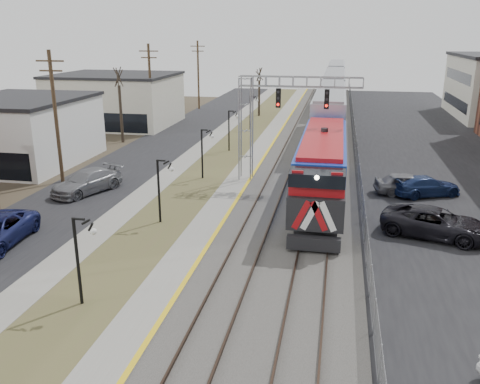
# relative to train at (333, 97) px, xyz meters

# --- Properties ---
(street_west) EXTENTS (7.00, 120.00, 0.04)m
(street_west) POSITION_rel_train_xyz_m (-17.00, -24.36, -2.90)
(street_west) COLOR black
(street_west) RESTS_ON ground
(sidewalk) EXTENTS (2.00, 120.00, 0.08)m
(sidewalk) POSITION_rel_train_xyz_m (-12.50, -24.36, -2.88)
(sidewalk) COLOR gray
(sidewalk) RESTS_ON ground
(grass_median) EXTENTS (4.00, 120.00, 0.06)m
(grass_median) POSITION_rel_train_xyz_m (-9.50, -24.36, -2.89)
(grass_median) COLOR brown
(grass_median) RESTS_ON ground
(platform) EXTENTS (2.00, 120.00, 0.24)m
(platform) POSITION_rel_train_xyz_m (-6.50, -24.36, -2.80)
(platform) COLOR gray
(platform) RESTS_ON ground
(ballast_bed) EXTENTS (8.00, 120.00, 0.20)m
(ballast_bed) POSITION_rel_train_xyz_m (-1.50, -24.36, -2.82)
(ballast_bed) COLOR #595651
(ballast_bed) RESTS_ON ground
(parking_lot) EXTENTS (16.00, 120.00, 0.04)m
(parking_lot) POSITION_rel_train_xyz_m (10.50, -24.36, -2.90)
(parking_lot) COLOR black
(parking_lot) RESTS_ON ground
(platform_edge) EXTENTS (0.24, 120.00, 0.01)m
(platform_edge) POSITION_rel_train_xyz_m (-5.62, -24.36, -2.67)
(platform_edge) COLOR gold
(platform_edge) RESTS_ON platform
(track_near) EXTENTS (1.58, 120.00, 0.15)m
(track_near) POSITION_rel_train_xyz_m (-3.50, -24.36, -2.64)
(track_near) COLOR #2D2119
(track_near) RESTS_ON ballast_bed
(track_far) EXTENTS (1.58, 120.00, 0.15)m
(track_far) POSITION_rel_train_xyz_m (-0.00, -24.36, -2.64)
(track_far) COLOR #2D2119
(track_far) RESTS_ON ballast_bed
(train) EXTENTS (3.00, 85.85, 5.33)m
(train) POSITION_rel_train_xyz_m (0.00, 0.00, 0.00)
(train) COLOR #1535AC
(train) RESTS_ON ground
(signal_gantry) EXTENTS (9.00, 1.07, 8.15)m
(signal_gantry) POSITION_rel_train_xyz_m (-4.28, -31.36, 2.67)
(signal_gantry) COLOR gray
(signal_gantry) RESTS_ON ground
(lampposts) EXTENTS (0.14, 62.14, 4.00)m
(lampposts) POSITION_rel_train_xyz_m (-9.50, -41.07, -0.92)
(lampposts) COLOR black
(lampposts) RESTS_ON ground
(utility_poles) EXTENTS (0.28, 80.28, 10.00)m
(utility_poles) POSITION_rel_train_xyz_m (-20.00, -34.36, 2.08)
(utility_poles) COLOR #4C3823
(utility_poles) RESTS_ON ground
(fence) EXTENTS (0.04, 120.00, 1.60)m
(fence) POSITION_rel_train_xyz_m (2.70, -24.36, -2.12)
(fence) COLOR gray
(fence) RESTS_ON ground
(bare_trees) EXTENTS (12.30, 42.30, 5.95)m
(bare_trees) POSITION_rel_train_xyz_m (-18.16, -20.44, -0.22)
(bare_trees) COLOR #382D23
(bare_trees) RESTS_ON ground
(car_lot_c) EXTENTS (6.48, 4.40, 1.65)m
(car_lot_c) POSITION_rel_train_xyz_m (6.65, -40.52, -2.09)
(car_lot_c) COLOR black
(car_lot_c) RESTS_ON ground
(car_lot_d) EXTENTS (5.32, 3.84, 1.43)m
(car_lot_d) POSITION_rel_train_xyz_m (7.31, -32.65, -2.20)
(car_lot_d) COLOR navy
(car_lot_d) RESTS_ON ground
(car_lot_e) EXTENTS (4.82, 2.44, 1.58)m
(car_lot_e) POSITION_rel_train_xyz_m (6.04, -32.63, -2.13)
(car_lot_e) COLOR slate
(car_lot_e) RESTS_ON ground
(car_street_b) EXTENTS (4.27, 6.06, 1.63)m
(car_street_b) POSITION_rel_train_xyz_m (-16.77, -36.56, -2.10)
(car_street_b) COLOR slate
(car_street_b) RESTS_ON ground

